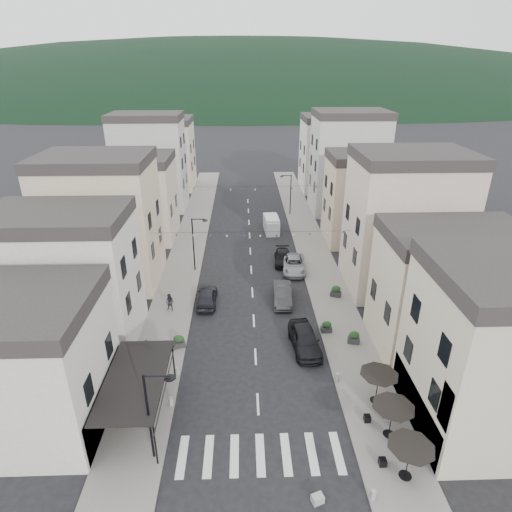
{
  "coord_description": "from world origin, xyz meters",
  "views": [
    {
      "loc": [
        -0.82,
        -15.65,
        20.78
      ],
      "look_at": [
        0.39,
        21.96,
        3.5
      ],
      "focal_mm": 30.0,
      "sensor_mm": 36.0,
      "label": 1
    }
  ],
  "objects_px": {
    "parked_car_c": "(294,264)",
    "delivery_van": "(271,224)",
    "parked_car_d": "(283,258)",
    "pedestrian_a": "(147,350)",
    "pedestrian_b": "(170,302)",
    "parked_car_e": "(207,297)",
    "parked_car_b": "(283,294)",
    "parked_car_a": "(305,339)"
  },
  "relations": [
    {
      "from": "pedestrian_a",
      "to": "pedestrian_b",
      "type": "height_order",
      "value": "pedestrian_a"
    },
    {
      "from": "delivery_van",
      "to": "pedestrian_b",
      "type": "distance_m",
      "value": 22.26
    },
    {
      "from": "parked_car_e",
      "to": "delivery_van",
      "type": "bearing_deg",
      "value": -110.65
    },
    {
      "from": "pedestrian_b",
      "to": "parked_car_c",
      "type": "bearing_deg",
      "value": 51.03
    },
    {
      "from": "parked_car_a",
      "to": "parked_car_b",
      "type": "bearing_deg",
      "value": 93.36
    },
    {
      "from": "parked_car_a",
      "to": "parked_car_e",
      "type": "relative_size",
      "value": 1.13
    },
    {
      "from": "parked_car_b",
      "to": "delivery_van",
      "type": "bearing_deg",
      "value": 92.56
    },
    {
      "from": "parked_car_a",
      "to": "pedestrian_b",
      "type": "distance_m",
      "value": 12.8
    },
    {
      "from": "delivery_van",
      "to": "pedestrian_b",
      "type": "bearing_deg",
      "value": -120.84
    },
    {
      "from": "parked_car_e",
      "to": "pedestrian_b",
      "type": "height_order",
      "value": "pedestrian_b"
    },
    {
      "from": "pedestrian_b",
      "to": "parked_car_b",
      "type": "bearing_deg",
      "value": 25.81
    },
    {
      "from": "parked_car_b",
      "to": "pedestrian_a",
      "type": "bearing_deg",
      "value": -139.55
    },
    {
      "from": "parked_car_c",
      "to": "delivery_van",
      "type": "distance_m",
      "value": 11.87
    },
    {
      "from": "parked_car_d",
      "to": "pedestrian_a",
      "type": "relative_size",
      "value": 2.59
    },
    {
      "from": "parked_car_c",
      "to": "parked_car_b",
      "type": "bearing_deg",
      "value": -102.11
    },
    {
      "from": "parked_car_e",
      "to": "pedestrian_a",
      "type": "bearing_deg",
      "value": 65.53
    },
    {
      "from": "parked_car_e",
      "to": "delivery_van",
      "type": "distance_m",
      "value": 19.77
    },
    {
      "from": "parked_car_d",
      "to": "pedestrian_a",
      "type": "bearing_deg",
      "value": -121.3
    },
    {
      "from": "parked_car_c",
      "to": "delivery_van",
      "type": "relative_size",
      "value": 1.15
    },
    {
      "from": "parked_car_b",
      "to": "parked_car_d",
      "type": "relative_size",
      "value": 1.05
    },
    {
      "from": "delivery_van",
      "to": "pedestrian_a",
      "type": "xyz_separation_m",
      "value": [
        -11.07,
        -26.64,
        -0.08
      ]
    },
    {
      "from": "parked_car_e",
      "to": "pedestrian_a",
      "type": "xyz_separation_m",
      "value": [
        -3.87,
        -8.23,
        0.21
      ]
    },
    {
      "from": "parked_car_a",
      "to": "pedestrian_a",
      "type": "distance_m",
      "value": 12.11
    },
    {
      "from": "parked_car_d",
      "to": "parked_car_e",
      "type": "height_order",
      "value": "parked_car_e"
    },
    {
      "from": "parked_car_e",
      "to": "pedestrian_b",
      "type": "bearing_deg",
      "value": 22.25
    },
    {
      "from": "pedestrian_a",
      "to": "parked_car_b",
      "type": "bearing_deg",
      "value": 46.86
    },
    {
      "from": "parked_car_a",
      "to": "parked_car_d",
      "type": "height_order",
      "value": "parked_car_a"
    },
    {
      "from": "parked_car_a",
      "to": "pedestrian_b",
      "type": "relative_size",
      "value": 3.02
    },
    {
      "from": "parked_car_e",
      "to": "parked_car_c",
      "type": "bearing_deg",
      "value": -142.44
    },
    {
      "from": "parked_car_a",
      "to": "parked_car_b",
      "type": "xyz_separation_m",
      "value": [
        -1.1,
        7.27,
        -0.1
      ]
    },
    {
      "from": "parked_car_b",
      "to": "pedestrian_b",
      "type": "relative_size",
      "value": 2.78
    },
    {
      "from": "parked_car_b",
      "to": "delivery_van",
      "type": "distance_m",
      "value": 18.23
    },
    {
      "from": "pedestrian_a",
      "to": "pedestrian_b",
      "type": "xyz_separation_m",
      "value": [
        0.65,
        6.96,
        -0.02
      ]
    },
    {
      "from": "parked_car_a",
      "to": "pedestrian_b",
      "type": "height_order",
      "value": "pedestrian_b"
    },
    {
      "from": "parked_car_e",
      "to": "delivery_van",
      "type": "relative_size",
      "value": 0.98
    },
    {
      "from": "parked_car_c",
      "to": "pedestrian_b",
      "type": "relative_size",
      "value": 3.12
    },
    {
      "from": "pedestrian_a",
      "to": "pedestrian_b",
      "type": "relative_size",
      "value": 1.02
    },
    {
      "from": "parked_car_b",
      "to": "pedestrian_a",
      "type": "distance_m",
      "value": 13.82
    },
    {
      "from": "pedestrian_a",
      "to": "parked_car_d",
      "type": "bearing_deg",
      "value": 64.49
    },
    {
      "from": "parked_car_b",
      "to": "parked_car_d",
      "type": "height_order",
      "value": "parked_car_b"
    },
    {
      "from": "parked_car_d",
      "to": "pedestrian_b",
      "type": "xyz_separation_m",
      "value": [
        -11.06,
        -9.87,
        0.31
      ]
    },
    {
      "from": "parked_car_c",
      "to": "parked_car_e",
      "type": "relative_size",
      "value": 1.16
    }
  ]
}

